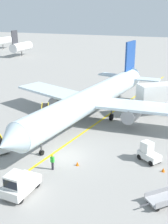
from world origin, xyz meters
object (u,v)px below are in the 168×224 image
safety_cone_wingtip_left (163,170)px  baggage_cart_loaded (164,199)px  belt_loader_aft_hold (44,121)px  safety_cone_nose_left (77,164)px  baggage_tug_near_wing (148,153)px  airliner (94,98)px  pushback_tug (20,184)px  ground_crew_marshaller (52,161)px

safety_cone_wingtip_left → baggage_cart_loaded: bearing=-83.7°
belt_loader_aft_hold → safety_cone_wingtip_left: bearing=-20.3°
belt_loader_aft_hold → safety_cone_nose_left: bearing=-44.6°
baggage_tug_near_wing → safety_cone_nose_left: (-6.66, -3.64, -0.71)m
airliner → pushback_tug: 19.02m
pushback_tug → ground_crew_marshaller: bearing=80.0°
baggage_cart_loaded → baggage_tug_near_wing: bearing=109.1°
baggage_tug_near_wing → belt_loader_aft_hold: 15.53m
airliner → belt_loader_aft_hold: (-5.57, -4.49, -2.64)m
pushback_tug → airliner: bearing=89.4°
pushback_tug → belt_loader_aft_hold: 15.34m
airliner → pushback_tug: size_ratio=9.50×
baggage_tug_near_wing → safety_cone_wingtip_left: baggage_tug_near_wing is taller
belt_loader_aft_hold → ground_crew_marshaller: bearing=-57.5°
baggage_tug_near_wing → belt_loader_aft_hold: (-14.88, 4.46, -0.15)m
pushback_tug → baggage_cart_loaded: (11.87, 3.10, -0.53)m
airliner → baggage_cart_loaded: (11.67, -15.77, -2.95)m
belt_loader_aft_hold → ground_crew_marshaller: size_ratio=2.99×
airliner → pushback_tug: bearing=-90.6°
safety_cone_nose_left → pushback_tug: bearing=-114.4°
baggage_cart_loaded → safety_cone_nose_left: baggage_cart_loaded is taller
airliner → pushback_tug: (-0.20, -18.86, -2.42)m
airliner → safety_cone_nose_left: bearing=-78.2°
baggage_cart_loaded → safety_cone_wingtip_left: baggage_cart_loaded is taller
baggage_cart_loaded → safety_cone_nose_left: bearing=160.7°
pushback_tug → safety_cone_wingtip_left: 13.99m
ground_crew_marshaller → safety_cone_wingtip_left: bearing=18.7°
belt_loader_aft_hold → ground_crew_marshaller: 11.52m
belt_loader_aft_hold → safety_cone_wingtip_left: 17.79m
belt_loader_aft_hold → baggage_tug_near_wing: bearing=-16.7°
airliner → baggage_tug_near_wing: airliner is taller
ground_crew_marshaller → safety_cone_nose_left: bearing=38.5°
airliner → baggage_cart_loaded: 19.83m
pushback_tug → belt_loader_aft_hold: (-5.37, 14.37, -0.22)m
belt_loader_aft_hold → safety_cone_nose_left: belt_loader_aft_hold is taller
ground_crew_marshaller → pushback_tug: bearing=-100.0°
pushback_tug → ground_crew_marshaller: 4.72m
baggage_tug_near_wing → safety_cone_nose_left: bearing=-151.3°
safety_cone_nose_left → ground_crew_marshaller: bearing=-141.5°
belt_loader_aft_hold → airliner: bearing=38.9°
airliner → baggage_tug_near_wing: (9.30, -8.96, -2.49)m
belt_loader_aft_hold → baggage_cart_loaded: bearing=-33.2°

